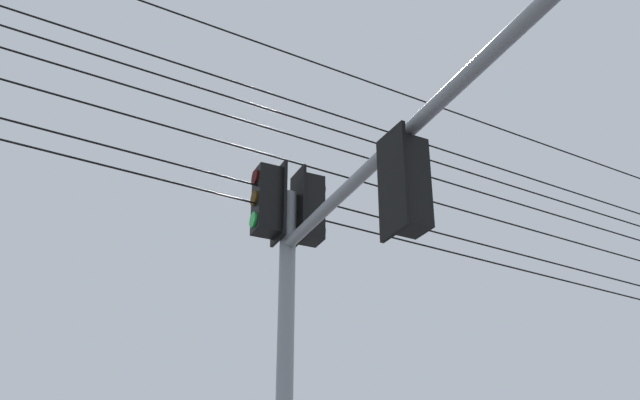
% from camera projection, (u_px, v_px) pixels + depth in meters
% --- Properties ---
extents(signal_mast_assembly, '(2.33, 5.32, 6.70)m').
position_uv_depth(signal_mast_assembly, '(316.00, 287.00, 8.45)').
color(signal_mast_assembly, gray).
rests_on(signal_mast_assembly, ground).
extents(overhead_wire_span, '(28.30, 13.29, 2.65)m').
position_uv_depth(overhead_wire_span, '(190.00, 107.00, 9.60)').
color(overhead_wire_span, black).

